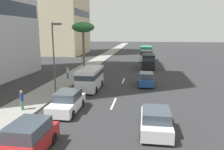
{
  "coord_description": "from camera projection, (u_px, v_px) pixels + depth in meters",
  "views": [
    {
      "loc": [
        -5.7,
        -2.56,
        6.3
      ],
      "look_at": [
        16.07,
        0.63,
        1.91
      ],
      "focal_mm": 35.24,
      "sensor_mm": 36.0,
      "label": 1
    }
  ],
  "objects": [
    {
      "name": "car_fifth",
      "position": [
        67.0,
        102.0,
        17.47
      ],
      "size": [
        4.29,
        1.95,
        1.6
      ],
      "rotation": [
        0.0,
        0.0,
        3.14
      ],
      "color": "white",
      "rests_on": "ground_plane"
    },
    {
      "name": "palm_tree",
      "position": [
        83.0,
        28.0,
        36.78
      ],
      "size": [
        3.78,
        3.78,
        7.66
      ],
      "color": "brown",
      "rests_on": "sidewalk_right"
    },
    {
      "name": "ground_plane",
      "position": [
        129.0,
        69.0,
        37.69
      ],
      "size": [
        198.0,
        198.0,
        0.0
      ],
      "primitive_type": "plane",
      "color": "#2D2D30"
    },
    {
      "name": "car_third",
      "position": [
        146.0,
        79.0,
        25.95
      ],
      "size": [
        4.09,
        1.79,
        1.55
      ],
      "color": "#1E478C",
      "rests_on": "ground_plane"
    },
    {
      "name": "pedestrian_mid_block",
      "position": [
        22.0,
        99.0,
        17.37
      ],
      "size": [
        0.38,
        0.38,
        1.58
      ],
      "rotation": [
        0.0,
        0.0,
        0.77
      ],
      "color": "#4C8C66",
      "rests_on": "sidewalk_right"
    },
    {
      "name": "car_fourth",
      "position": [
        156.0,
        121.0,
        13.9
      ],
      "size": [
        4.06,
        1.92,
        1.53
      ],
      "color": "silver",
      "rests_on": "ground_plane"
    },
    {
      "name": "van_seventh",
      "position": [
        90.0,
        77.0,
        24.02
      ],
      "size": [
        5.18,
        2.15,
        2.35
      ],
      "rotation": [
        0.0,
        0.0,
        3.14
      ],
      "color": "silver",
      "rests_on": "ground_plane"
    },
    {
      "name": "lane_stripe_mid",
      "position": [
        114.0,
        103.0,
        19.49
      ],
      "size": [
        3.2,
        0.16,
        0.01
      ],
      "primitive_type": "cube",
      "color": "silver",
      "rests_on": "ground_plane"
    },
    {
      "name": "sidewalk_right",
      "position": [
        87.0,
        67.0,
        38.72
      ],
      "size": [
        162.0,
        3.31,
        0.15
      ],
      "primitive_type": "cube",
      "color": "gray",
      "rests_on": "ground_plane"
    },
    {
      "name": "street_lamp",
      "position": [
        55.0,
        51.0,
        21.1
      ],
      "size": [
        0.24,
        0.97,
        6.96
      ],
      "color": "#4C4C51",
      "rests_on": "sidewalk_right"
    },
    {
      "name": "minibus_second",
      "position": [
        146.0,
        53.0,
        46.75
      ],
      "size": [
        6.13,
        2.44,
        3.18
      ],
      "color": "silver",
      "rests_on": "ground_plane"
    },
    {
      "name": "pedestrian_near_lamp",
      "position": [
        68.0,
        72.0,
        29.04
      ],
      "size": [
        0.32,
        0.22,
        1.54
      ],
      "rotation": [
        0.0,
        0.0,
        3.13
      ],
      "color": "navy",
      "rests_on": "sidewalk_right"
    },
    {
      "name": "car_sixth",
      "position": [
        27.0,
        140.0,
        11.29
      ],
      "size": [
        4.32,
        1.91,
        1.69
      ],
      "rotation": [
        0.0,
        0.0,
        3.14
      ],
      "color": "#A51E1E",
      "rests_on": "ground_plane"
    },
    {
      "name": "lane_stripe_far",
      "position": [
        123.0,
        81.0,
        28.52
      ],
      "size": [
        3.2,
        0.16,
        0.01
      ],
      "primitive_type": "cube",
      "color": "silver",
      "rests_on": "ground_plane"
    },
    {
      "name": "van_lead",
      "position": [
        148.0,
        60.0,
        37.47
      ],
      "size": [
        5.38,
        2.13,
        2.52
      ],
      "color": "black",
      "rests_on": "ground_plane"
    }
  ]
}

